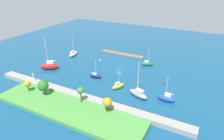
{
  "coord_description": "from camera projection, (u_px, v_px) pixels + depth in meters",
  "views": [
    {
      "loc": [
        -33.64,
        69.94,
        35.42
      ],
      "look_at": [
        0.0,
        6.16,
        1.5
      ],
      "focal_mm": 32.26,
      "sensor_mm": 36.0,
      "label": 1
    }
  ],
  "objects": [
    {
      "name": "water",
      "position": [
        119.0,
        68.0,
        85.26
      ],
      "size": [
        160.0,
        160.0,
        0.0
      ],
      "primitive_type": "plane",
      "color": "navy",
      "rests_on": "ground"
    },
    {
      "name": "pier_dock",
      "position": [
        122.0,
        54.0,
        99.16
      ],
      "size": [
        21.9,
        3.01,
        0.57
      ],
      "primitive_type": "cube",
      "color": "brown",
      "rests_on": "ground"
    },
    {
      "name": "breakwater",
      "position": [
        81.0,
        97.0,
        63.3
      ],
      "size": [
        69.15,
        3.02,
        1.51
      ],
      "primitive_type": "cube",
      "color": "gray",
      "rests_on": "ground"
    },
    {
      "name": "shoreline_park",
      "position": [
        70.0,
        107.0,
        58.75
      ],
      "size": [
        46.82,
        13.61,
        1.18
      ],
      "primitive_type": "cube",
      "color": "#478C3D",
      "rests_on": "ground"
    },
    {
      "name": "harbor_beacon",
      "position": [
        33.0,
        75.0,
        70.67
      ],
      "size": [
        0.56,
        0.56,
        3.73
      ],
      "color": "silver",
      "rests_on": "breakwater"
    },
    {
      "name": "park_tree_midwest",
      "position": [
        43.0,
        86.0,
        62.26
      ],
      "size": [
        3.43,
        3.43,
        5.06
      ],
      "color": "brown",
      "rests_on": "shoreline_park"
    },
    {
      "name": "park_tree_west",
      "position": [
        80.0,
        91.0,
        58.48
      ],
      "size": [
        2.04,
        2.04,
        5.0
      ],
      "color": "brown",
      "rests_on": "shoreline_park"
    },
    {
      "name": "park_tree_mideast",
      "position": [
        107.0,
        102.0,
        54.42
      ],
      "size": [
        2.63,
        2.63,
        4.49
      ],
      "color": "brown",
      "rests_on": "shoreline_park"
    },
    {
      "name": "park_tree_east",
      "position": [
        28.0,
        84.0,
        64.65
      ],
      "size": [
        2.08,
        2.08,
        3.69
      ],
      "color": "brown",
      "rests_on": "shoreline_park"
    },
    {
      "name": "sailboat_navy_lone_south",
      "position": [
        96.0,
        76.0,
        76.6
      ],
      "size": [
        4.91,
        2.42,
        7.18
      ],
      "rotation": [
        0.0,
        0.0,
        3.32
      ],
      "color": "#141E4C",
      "rests_on": "water"
    },
    {
      "name": "sailboat_red_mid_basin",
      "position": [
        50.0,
        66.0,
        82.88
      ],
      "size": [
        7.62,
        5.78,
        13.57
      ],
      "rotation": [
        0.0,
        0.0,
        0.53
      ],
      "color": "red",
      "rests_on": "water"
    },
    {
      "name": "sailboat_white_outer_mooring",
      "position": [
        73.0,
        54.0,
        97.46
      ],
      "size": [
        2.8,
        6.6,
        10.82
      ],
      "rotation": [
        0.0,
        0.0,
        4.82
      ],
      "color": "white",
      "rests_on": "water"
    },
    {
      "name": "sailboat_yellow_along_channel",
      "position": [
        118.0,
        86.0,
        69.14
      ],
      "size": [
        3.48,
        4.9,
        7.15
      ],
      "rotation": [
        0.0,
        0.0,
        4.23
      ],
      "color": "yellow",
      "rests_on": "water"
    },
    {
      "name": "sailboat_blue_west_end",
      "position": [
        166.0,
        98.0,
        61.98
      ],
      "size": [
        5.45,
        1.83,
        8.72
      ],
      "rotation": [
        0.0,
        0.0,
        6.25
      ],
      "color": "#2347B2",
      "rests_on": "water"
    },
    {
      "name": "sailboat_gray_east_end",
      "position": [
        138.0,
        94.0,
        64.31
      ],
      "size": [
        7.46,
        4.4,
        12.14
      ],
      "rotation": [
        0.0,
        0.0,
        5.94
      ],
      "color": "gray",
      "rests_on": "water"
    },
    {
      "name": "sailboat_green_far_north",
      "position": [
        147.0,
        64.0,
        86.69
      ],
      "size": [
        5.02,
        3.7,
        8.99
      ],
      "rotation": [
        0.0,
        0.0,
        3.66
      ],
      "color": "#19724C",
      "rests_on": "water"
    },
    {
      "name": "mooring_buoy_red",
      "position": [
        164.0,
        82.0,
        72.95
      ],
      "size": [
        0.67,
        0.67,
        0.67
      ],
      "primitive_type": "sphere",
      "color": "red",
      "rests_on": "water"
    },
    {
      "name": "mooring_buoy_orange",
      "position": [
        138.0,
        83.0,
        72.57
      ],
      "size": [
        0.69,
        0.69,
        0.69
      ],
      "primitive_type": "sphere",
      "color": "orange",
      "rests_on": "water"
    },
    {
      "name": "mooring_buoy_white",
      "position": [
        101.0,
        60.0,
        92.07
      ],
      "size": [
        0.7,
        0.7,
        0.7
      ],
      "primitive_type": "sphere",
      "color": "white",
      "rests_on": "water"
    }
  ]
}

